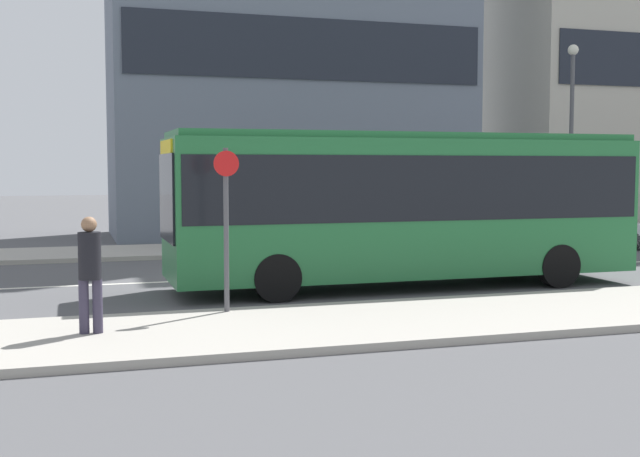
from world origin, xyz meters
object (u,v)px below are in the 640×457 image
Objects in this scene: pedestrian_near_stop at (90,267)px; city_bus at (404,199)px; street_lamp at (572,121)px; bus_stop_sign at (226,217)px; parked_car_0 at (579,230)px.

city_bus is at bearing 35.33° from pedestrian_near_stop.
city_bus is 11.95m from street_lamp.
pedestrian_near_stop is at bearing -147.68° from city_bus.
bus_stop_sign reaches higher than pedestrian_near_stop.
street_lamp is at bearing 41.26° from city_bus.
pedestrian_near_stop is 0.27× the size of street_lamp.
bus_stop_sign is (-12.95, -8.17, 1.14)m from parked_car_0.
parked_car_0 is 15.35m from bus_stop_sign.
street_lamp reaches higher than parked_car_0.
pedestrian_near_stop is 2.68m from bus_stop_sign.
city_bus reaches higher than parked_car_0.
city_bus is 3.63× the size of bus_stop_sign.
pedestrian_near_stop reaches higher than parked_car_0.
city_bus is 1.56× the size of street_lamp.
bus_stop_sign reaches higher than parked_car_0.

